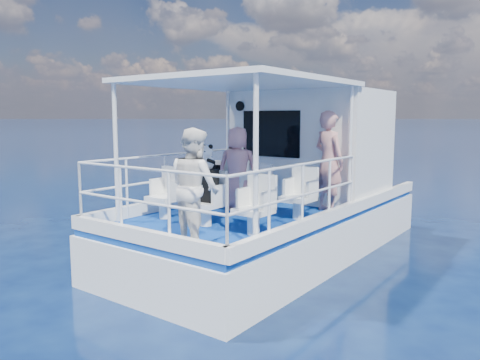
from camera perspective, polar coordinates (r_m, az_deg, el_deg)
name	(u,v)px	position (r m, az deg, el deg)	size (l,w,h in m)	color
ground	(247,264)	(8.38, 0.85, -10.20)	(2000.00, 2000.00, 0.00)	#081840
hull	(277,251)	(9.18, 4.53, -8.64)	(3.00, 7.00, 1.60)	white
deck	(277,208)	(8.98, 4.58, -3.42)	(2.90, 6.90, 0.10)	navy
cabin	(311,145)	(9.96, 8.62, 4.27)	(2.85, 2.00, 2.20)	white
canopy	(240,82)	(7.84, 0.02, 11.82)	(3.00, 3.20, 0.08)	white
canopy_posts	(238,152)	(7.80, -0.20, 3.46)	(2.77, 2.97, 2.20)	white
railings	(227,190)	(7.61, -1.66, -1.19)	(2.84, 3.59, 1.00)	white
seat_port_fwd	(214,197)	(8.82, -3.14, -2.03)	(0.48, 0.46, 0.38)	white
seat_center_fwd	(254,202)	(8.28, 1.67, -2.65)	(0.48, 0.46, 0.38)	white
seat_stbd_fwd	(298,207)	(7.81, 7.11, -3.33)	(0.48, 0.46, 0.38)	white
seat_port_aft	(164,207)	(7.87, -9.19, -3.28)	(0.48, 0.46, 0.38)	white
seat_center_aft	(206,214)	(7.27, -4.21, -4.11)	(0.48, 0.46, 0.38)	white
seat_stbd_aft	(253,221)	(6.73, 1.64, -5.05)	(0.48, 0.46, 0.38)	white
passenger_port_fwd	(238,169)	(8.43, -0.30, 1.41)	(0.56, 0.40, 1.51)	pink
passenger_stbd_fwd	(329,161)	(8.44, 10.78, 2.23)	(0.65, 0.43, 1.79)	tan
passenger_stbd_aft	(195,187)	(6.12, -5.54, -0.83)	(0.75, 0.58, 1.54)	white
backpack_port	(212,176)	(8.71, -3.38, 0.49)	(0.31, 0.18, 0.41)	black
backpack_center	(207,186)	(7.19, -4.05, -0.69)	(0.33, 0.19, 0.50)	black
compact_camera	(212,163)	(8.69, -3.41, 2.03)	(0.10, 0.06, 0.06)	black
panda	(207,157)	(7.17, -4.04, 2.83)	(0.25, 0.21, 0.38)	white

